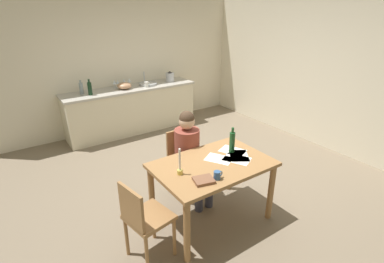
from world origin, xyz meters
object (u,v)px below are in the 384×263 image
(coffee_mug, at_px, (217,175))
(bottle_vinegar, at_px, (90,88))
(wine_bottle_on_table, at_px, (232,142))
(teacup_on_counter, at_px, (147,84))
(dining_table, at_px, (212,172))
(chair_side_empty, at_px, (144,218))
(candlestick, at_px, (180,167))
(book_magazine, at_px, (204,180))
(wine_glass_back_right, at_px, (114,82))
(wine_glass_near_sink, at_px, (129,80))
(person_seated, at_px, (190,151))
(mixing_bowl, at_px, (124,86))
(wine_glass_back_left, at_px, (118,82))
(chair_at_table, at_px, (184,159))
(wine_glass_by_kettle, at_px, (124,81))
(stovetop_kettle, at_px, (170,77))
(bottle_oil, at_px, (81,88))

(coffee_mug, height_order, bottle_vinegar, bottle_vinegar)
(coffee_mug, distance_m, wine_bottle_on_table, 0.64)
(bottle_vinegar, xyz_separation_m, teacup_on_counter, (1.08, -0.06, -0.07))
(dining_table, distance_m, coffee_mug, 0.36)
(chair_side_empty, height_order, candlestick, candlestick)
(wine_bottle_on_table, xyz_separation_m, teacup_on_counter, (0.30, 2.86, 0.06))
(book_magazine, distance_m, wine_glass_back_right, 3.52)
(book_magazine, height_order, bottle_vinegar, bottle_vinegar)
(dining_table, height_order, wine_glass_near_sink, wine_glass_near_sink)
(coffee_mug, xyz_separation_m, book_magazine, (-0.14, 0.04, -0.03))
(person_seated, relative_size, mixing_bowl, 4.39)
(wine_glass_back_left, bearing_deg, teacup_on_counter, -32.33)
(chair_side_empty, distance_m, bottle_vinegar, 3.20)
(wine_glass_back_right, height_order, teacup_on_counter, wine_glass_back_right)
(candlestick, height_order, wine_glass_back_right, same)
(chair_at_table, relative_size, person_seated, 0.74)
(dining_table, xyz_separation_m, wine_glass_by_kettle, (0.32, 3.25, 0.36))
(wine_glass_by_kettle, bearing_deg, wine_bottle_on_table, -89.23)
(chair_side_empty, xyz_separation_m, wine_glass_back_right, (1.03, 3.36, 0.51))
(dining_table, distance_m, chair_at_table, 0.69)
(bottle_vinegar, xyz_separation_m, stovetop_kettle, (1.70, 0.09, -0.02))
(chair_at_table, relative_size, book_magazine, 4.48)
(wine_bottle_on_table, distance_m, bottle_vinegar, 3.03)
(mixing_bowl, distance_m, wine_glass_back_left, 0.20)
(wine_glass_back_left, distance_m, teacup_on_counter, 0.56)
(dining_table, xyz_separation_m, chair_at_table, (0.05, 0.67, -0.15))
(person_seated, distance_m, mixing_bowl, 2.57)
(teacup_on_counter, bearing_deg, chair_at_table, -105.01)
(chair_side_empty, bearing_deg, candlestick, 13.36)
(wine_glass_by_kettle, relative_size, wine_glass_back_left, 1.00)
(chair_side_empty, bearing_deg, coffee_mug, -13.02)
(bottle_oil, height_order, wine_glass_back_left, bottle_oil)
(candlestick, relative_size, bottle_vinegar, 1.01)
(dining_table, bearing_deg, bottle_oil, 99.53)
(wine_bottle_on_table, height_order, stovetop_kettle, stovetop_kettle)
(chair_at_table, xyz_separation_m, wine_glass_by_kettle, (0.27, 2.58, 0.51))
(wine_bottle_on_table, bearing_deg, chair_side_empty, -171.15)
(person_seated, relative_size, wine_bottle_on_table, 3.83)
(mixing_bowl, bearing_deg, wine_glass_by_kettle, 68.40)
(mixing_bowl, relative_size, wine_glass_back_right, 1.77)
(chair_at_table, distance_m, wine_glass_near_sink, 2.66)
(book_magazine, height_order, stovetop_kettle, stovetop_kettle)
(mixing_bowl, height_order, teacup_on_counter, mixing_bowl)
(wine_glass_by_kettle, bearing_deg, book_magazine, -100.03)
(wine_glass_back_right, bearing_deg, stovetop_kettle, -7.37)
(person_seated, height_order, stovetop_kettle, person_seated)
(chair_side_empty, xyz_separation_m, stovetop_kettle, (2.19, 3.21, 0.50))
(coffee_mug, xyz_separation_m, wine_glass_back_right, (0.28, 3.53, 0.20))
(dining_table, xyz_separation_m, mixing_bowl, (0.24, 3.07, 0.31))
(dining_table, height_order, stovetop_kettle, stovetop_kettle)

